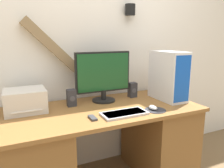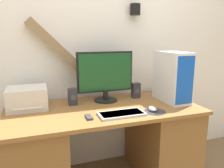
# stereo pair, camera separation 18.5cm
# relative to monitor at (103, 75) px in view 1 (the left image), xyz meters

# --- Properties ---
(wall_back) EXTENTS (6.40, 0.15, 2.70)m
(wall_back) POSITION_rel_monitor_xyz_m (-0.08, 0.25, 0.35)
(wall_back) COLOR white
(wall_back) RESTS_ON ground_plane
(desk) EXTENTS (1.63, 0.77, 0.75)m
(desk) POSITION_rel_monitor_xyz_m (-0.07, -0.19, -0.61)
(desk) COLOR brown
(desk) RESTS_ON ground_plane
(monitor) EXTENTS (0.53, 0.22, 0.46)m
(monitor) POSITION_rel_monitor_xyz_m (0.00, 0.00, 0.00)
(monitor) COLOR black
(monitor) RESTS_ON desk
(keyboard) EXTENTS (0.36, 0.17, 0.02)m
(keyboard) POSITION_rel_monitor_xyz_m (0.00, -0.41, -0.24)
(keyboard) COLOR silver
(keyboard) RESTS_ON desk
(mousepad) EXTENTS (0.18, 0.18, 0.00)m
(mousepad) POSITION_rel_monitor_xyz_m (0.28, -0.43, -0.25)
(mousepad) COLOR #2D2D33
(mousepad) RESTS_ON desk
(mouse) EXTENTS (0.06, 0.09, 0.03)m
(mouse) POSITION_rel_monitor_xyz_m (0.27, -0.41, -0.23)
(mouse) COLOR silver
(mouse) RESTS_ON mousepad
(computer_tower) EXTENTS (0.19, 0.39, 0.46)m
(computer_tower) POSITION_rel_monitor_xyz_m (0.58, -0.21, -0.02)
(computer_tower) COLOR white
(computer_tower) RESTS_ON desk
(printer) EXTENTS (0.32, 0.28, 0.18)m
(printer) POSITION_rel_monitor_xyz_m (-0.69, -0.01, -0.16)
(printer) COLOR beige
(printer) RESTS_ON desk
(speaker_left) EXTENTS (0.08, 0.07, 0.15)m
(speaker_left) POSITION_rel_monitor_xyz_m (-0.31, -0.03, -0.18)
(speaker_left) COLOR #2D2D33
(speaker_left) RESTS_ON desk
(speaker_right) EXTENTS (0.08, 0.07, 0.15)m
(speaker_right) POSITION_rel_monitor_xyz_m (0.32, 0.01, -0.18)
(speaker_right) COLOR #2D2D33
(speaker_right) RESTS_ON desk
(remote_control) EXTENTS (0.04, 0.11, 0.02)m
(remote_control) POSITION_rel_monitor_xyz_m (-0.25, -0.40, -0.24)
(remote_control) COLOR #38383D
(remote_control) RESTS_ON desk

